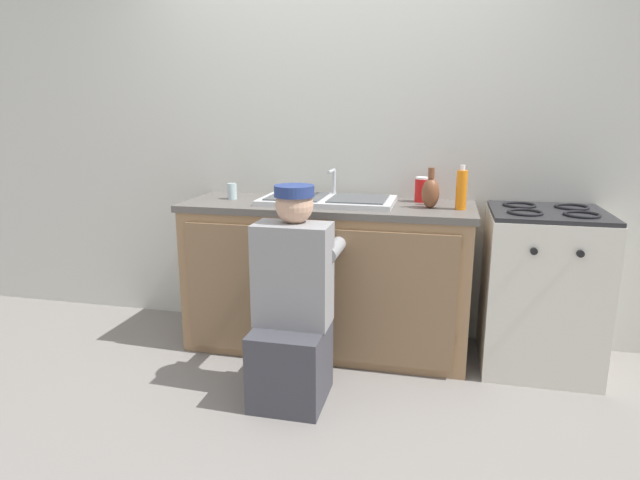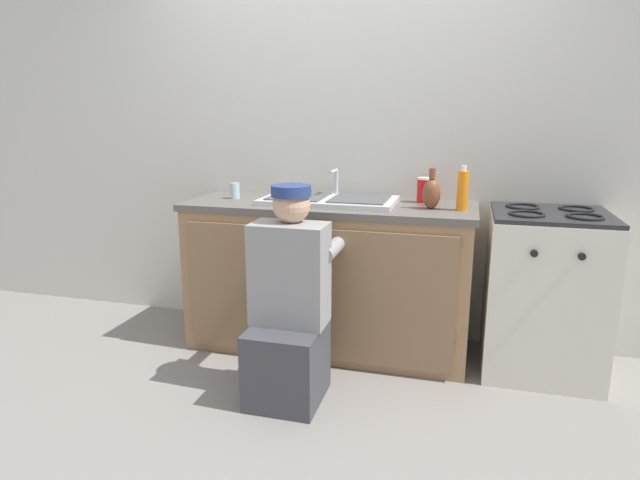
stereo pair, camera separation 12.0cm
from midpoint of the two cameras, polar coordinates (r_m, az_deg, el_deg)
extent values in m
plane|color=gray|center=(3.24, 0.61, -13.15)|extent=(12.00, 12.00, 0.00)
cube|color=silver|center=(3.54, 3.39, 10.16)|extent=(6.00, 0.10, 2.50)
cube|color=#997551|center=(3.35, 1.94, -4.16)|extent=(1.71, 0.60, 0.88)
cube|color=#866747|center=(3.18, -6.60, -5.18)|extent=(0.75, 0.02, 0.77)
cube|color=#866747|center=(2.99, 8.23, -6.50)|extent=(0.75, 0.02, 0.77)
cube|color=#5B5651|center=(3.24, 2.01, 3.61)|extent=(1.75, 0.62, 0.04)
cube|color=silver|center=(3.23, 2.01, 4.22)|extent=(0.80, 0.44, 0.03)
cube|color=#4C4F51|center=(3.28, -1.23, 4.69)|extent=(0.33, 0.35, 0.01)
cube|color=#4C4F51|center=(3.19, 5.34, 4.40)|extent=(0.33, 0.35, 0.01)
cylinder|color=#B7BABF|center=(3.40, 2.77, 5.96)|extent=(0.02, 0.02, 0.18)
cylinder|color=#B7BABF|center=(3.32, 2.48, 7.33)|extent=(0.02, 0.16, 0.02)
cube|color=silver|center=(3.30, 23.71, -5.39)|extent=(0.63, 0.60, 0.90)
cube|color=#262628|center=(3.19, 24.49, 2.49)|extent=(0.61, 0.59, 0.02)
torus|color=black|center=(3.05, 22.24, 2.59)|extent=(0.19, 0.19, 0.02)
torus|color=black|center=(3.10, 27.42, 2.23)|extent=(0.19, 0.19, 0.02)
torus|color=black|center=(3.29, 21.79, 3.35)|extent=(0.19, 0.19, 0.02)
torus|color=black|center=(3.33, 26.61, 3.00)|extent=(0.19, 0.19, 0.02)
cylinder|color=black|center=(2.90, 22.98, -1.33)|extent=(0.04, 0.02, 0.04)
cylinder|color=black|center=(2.94, 27.21, -1.58)|extent=(0.04, 0.02, 0.04)
cube|color=#3F3F47|center=(2.81, -2.28, -12.99)|extent=(0.36, 0.40, 0.40)
cube|color=gray|center=(2.70, -1.99, -3.65)|extent=(0.38, 0.22, 0.52)
sphere|color=tan|center=(2.65, -1.79, 3.75)|extent=(0.19, 0.19, 0.19)
cylinder|color=navy|center=(2.64, -1.80, 5.27)|extent=(0.20, 0.20, 0.06)
cube|color=navy|center=(2.72, -1.26, 5.13)|extent=(0.13, 0.09, 0.02)
cylinder|color=gray|center=(2.91, -4.02, -0.54)|extent=(0.08, 0.30, 0.08)
cylinder|color=gray|center=(2.81, 2.52, -0.99)|extent=(0.08, 0.30, 0.08)
cylinder|color=red|center=(3.31, 12.02, 5.13)|extent=(0.08, 0.08, 0.14)
cylinder|color=white|center=(3.30, 12.09, 6.43)|extent=(0.08, 0.08, 0.01)
ellipsoid|color=brown|center=(3.10, 12.89, 4.81)|extent=(0.10, 0.10, 0.17)
cylinder|color=brown|center=(3.09, 13.00, 6.92)|extent=(0.04, 0.04, 0.06)
cylinder|color=#ADC6CC|center=(3.43, -8.08, 5.22)|extent=(0.06, 0.06, 0.10)
cylinder|color=red|center=(3.22, 12.95, 4.34)|extent=(0.04, 0.04, 0.08)
cylinder|color=black|center=(3.21, 13.00, 5.26)|extent=(0.04, 0.04, 0.02)
cylinder|color=orange|center=(3.09, 16.05, 5.05)|extent=(0.06, 0.06, 0.22)
cylinder|color=white|center=(3.07, 16.20, 7.36)|extent=(0.03, 0.03, 0.03)
camera|label=1|loc=(0.06, -88.88, 0.27)|focal=30.00mm
camera|label=2|loc=(0.06, 91.12, -0.27)|focal=30.00mm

